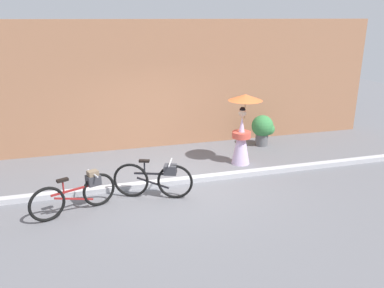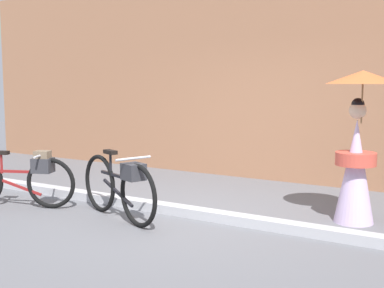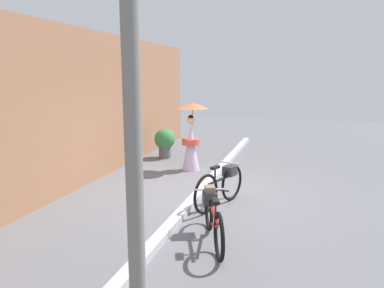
{
  "view_description": "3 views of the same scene",
  "coord_description": "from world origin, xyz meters",
  "px_view_note": "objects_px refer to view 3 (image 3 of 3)",
  "views": [
    {
      "loc": [
        -1.88,
        -8.04,
        3.72
      ],
      "look_at": [
        0.44,
        0.23,
        0.86
      ],
      "focal_mm": 35.91,
      "sensor_mm": 36.0,
      "label": 1
    },
    {
      "loc": [
        3.41,
        -5.44,
        1.73
      ],
      "look_at": [
        -0.09,
        0.32,
        0.9
      ],
      "focal_mm": 47.37,
      "sensor_mm": 36.0,
      "label": 2
    },
    {
      "loc": [
        -7.43,
        -2.03,
        2.58
      ],
      "look_at": [
        0.44,
        0.33,
        1.03
      ],
      "focal_mm": 33.93,
      "sensor_mm": 36.0,
      "label": 3
    }
  ],
  "objects_px": {
    "potted_plant_by_door": "(165,141)",
    "bicycle_far_side": "(221,185)",
    "utility_pole": "(132,94)",
    "person_with_parasol": "(191,135)",
    "bicycle_near_officer": "(213,216)"
  },
  "relations": [
    {
      "from": "potted_plant_by_door",
      "to": "bicycle_far_side",
      "type": "bearing_deg",
      "value": -145.17
    },
    {
      "from": "bicycle_far_side",
      "to": "utility_pole",
      "type": "relative_size",
      "value": 0.34
    },
    {
      "from": "person_with_parasol",
      "to": "utility_pole",
      "type": "distance_m",
      "value": 6.48
    },
    {
      "from": "bicycle_far_side",
      "to": "utility_pole",
      "type": "distance_m",
      "value": 4.13
    },
    {
      "from": "bicycle_far_side",
      "to": "utility_pole",
      "type": "bearing_deg",
      "value": 178.08
    },
    {
      "from": "utility_pole",
      "to": "potted_plant_by_door",
      "type": "bearing_deg",
      "value": 18.67
    },
    {
      "from": "bicycle_far_side",
      "to": "potted_plant_by_door",
      "type": "xyz_separation_m",
      "value": [
        3.77,
        2.62,
        0.11
      ]
    },
    {
      "from": "bicycle_near_officer",
      "to": "potted_plant_by_door",
      "type": "height_order",
      "value": "potted_plant_by_door"
    },
    {
      "from": "bicycle_near_officer",
      "to": "bicycle_far_side",
      "type": "distance_m",
      "value": 1.6
    },
    {
      "from": "bicycle_near_officer",
      "to": "potted_plant_by_door",
      "type": "xyz_separation_m",
      "value": [
        5.36,
        2.83,
        0.12
      ]
    },
    {
      "from": "bicycle_near_officer",
      "to": "person_with_parasol",
      "type": "distance_m",
      "value": 4.49
    },
    {
      "from": "bicycle_far_side",
      "to": "potted_plant_by_door",
      "type": "height_order",
      "value": "potted_plant_by_door"
    },
    {
      "from": "bicycle_near_officer",
      "to": "potted_plant_by_door",
      "type": "bearing_deg",
      "value": 27.85
    },
    {
      "from": "person_with_parasol",
      "to": "bicycle_far_side",
      "type": "bearing_deg",
      "value": -151.4
    },
    {
      "from": "utility_pole",
      "to": "person_with_parasol",
      "type": "bearing_deg",
      "value": 11.64
    }
  ]
}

